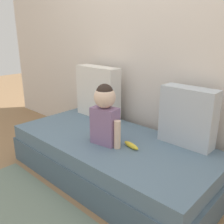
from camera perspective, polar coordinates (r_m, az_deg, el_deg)
ground_plane at (r=2.38m, az=-0.17°, el=-14.36°), size 12.00×12.00×0.00m
back_wall at (r=2.46m, az=9.50°, el=16.48°), size 5.10×0.10×2.43m
couch at (r=2.28m, az=-0.18°, el=-10.47°), size 1.90×0.90×0.37m
throw_pillow_left at (r=2.69m, az=-3.22°, el=4.59°), size 0.52×0.16×0.55m
throw_pillow_right at (r=2.10m, az=16.96°, el=-1.06°), size 0.44×0.16×0.48m
toddler at (r=2.02m, az=-1.65°, el=-0.27°), size 0.33×0.18×0.51m
banana at (r=2.04m, az=4.43°, el=-7.62°), size 0.18×0.08×0.04m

